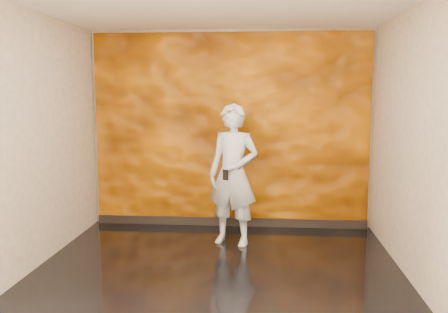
% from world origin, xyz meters
% --- Properties ---
extents(room, '(4.02, 4.02, 2.81)m').
position_xyz_m(room, '(0.00, 0.00, 1.40)').
color(room, black).
rests_on(room, ground).
extents(feature_wall, '(3.90, 0.06, 2.75)m').
position_xyz_m(feature_wall, '(0.00, 1.96, 1.38)').
color(feature_wall, orange).
rests_on(feature_wall, ground).
extents(baseboard, '(3.90, 0.04, 0.12)m').
position_xyz_m(baseboard, '(0.00, 1.92, 0.06)').
color(baseboard, black).
rests_on(baseboard, ground).
extents(man, '(0.75, 0.61, 1.78)m').
position_xyz_m(man, '(0.10, 1.09, 0.89)').
color(man, '#A5A8B4').
rests_on(man, ground).
extents(phone, '(0.07, 0.04, 0.13)m').
position_xyz_m(phone, '(0.03, 0.83, 0.93)').
color(phone, black).
rests_on(phone, man).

